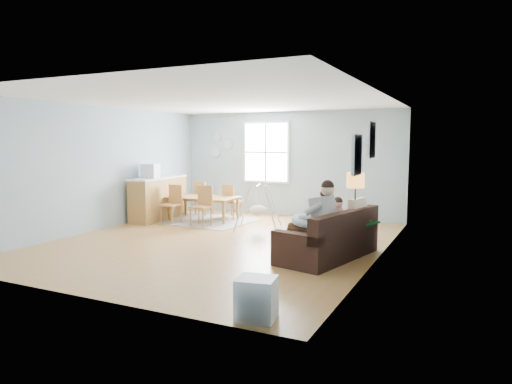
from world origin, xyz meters
The scene contains 22 objects.
room centered at (0.00, 0.00, 2.42)m, with size 8.40×9.40×3.90m.
window centered at (-0.60, 3.46, 1.65)m, with size 1.32×0.08×1.62m.
pictures centered at (2.97, -1.05, 1.85)m, with size 0.05×1.34×0.74m.
wall_plates centered at (-2.00, 3.47, 1.83)m, with size 0.67×0.02×0.66m.
sofa centered at (2.29, -0.30, 0.29)m, with size 1.31×2.15×0.81m.
green_throw centered at (2.37, 0.37, 0.52)m, with size 0.92×0.75×0.04m, color #12501F.
beige_pillow centered at (2.61, 0.16, 0.73)m, with size 0.13×0.47×0.47m, color #BCA790.
father centered at (2.10, -0.55, 0.70)m, with size 0.99×0.57×1.33m.
nursing_pillow centered at (1.95, -0.52, 0.63)m, with size 0.54×0.54×0.15m, color #CBE3FF.
infant centered at (1.95, -0.48, 0.71)m, with size 0.17×0.36×0.13m.
toddler centered at (2.26, -0.10, 0.68)m, with size 0.54×0.35×0.80m.
floor_lamp centered at (2.62, -0.05, 1.17)m, with size 0.29×0.29×1.42m.
storage_cube centered at (2.30, -3.20, 0.23)m, with size 0.47×0.43×0.46m.
rug centered at (-1.60, 1.90, 0.01)m, with size 2.42×1.84×0.01m, color gray.
dining_table centered at (-1.60, 1.90, 0.29)m, with size 1.67×0.93×0.59m, color #976331.
chair_sw centered at (-2.07, 1.34, 0.51)m, with size 0.43×0.43×0.90m.
chair_se centered at (-1.21, 1.28, 0.53)m, with size 0.43×0.43×0.93m.
chair_nw centered at (-2.00, 2.53, 0.51)m, with size 0.47×0.47×0.90m.
chair_ne centered at (-1.14, 2.48, 0.48)m, with size 0.45×0.45×0.86m.
counter centered at (-2.70, 1.60, 0.53)m, with size 0.70×1.92×1.06m.
monitor centered at (-2.66, 1.24, 1.23)m, with size 0.42×0.40×0.34m.
baby_swing centered at (0.13, 1.44, 0.44)m, with size 1.20×1.21×0.98m.
Camera 1 is at (4.39, -7.52, 1.92)m, focal length 32.00 mm.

